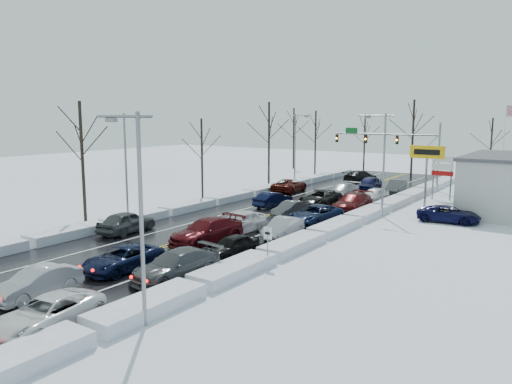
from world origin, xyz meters
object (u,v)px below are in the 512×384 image
Objects in this scene: flagpole at (506,141)px; oncoming_car_0 at (273,207)px; tires_plus_sign at (427,156)px; traffic_signal_mast at (397,143)px.

flagpole is 2.26× the size of oncoming_car_0.
tires_plus_sign is 15.36m from oncoming_car_0.
oncoming_car_0 is (-12.42, -7.54, -4.99)m from tires_plus_sign.
traffic_signal_mast is 3.00× the size of oncoming_car_0.
flagpole is 28.13m from oncoming_car_0.
oncoming_car_0 is (-5.37, -19.53, -5.48)m from traffic_signal_mast.
flagpole is at bearing -121.37° from oncoming_car_0.
traffic_signal_mast is 1.33× the size of flagpole.
traffic_signal_mast is at bearing -98.31° from oncoming_car_0.
flagpole is (11.72, 2.01, 0.45)m from traffic_signal_mast.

